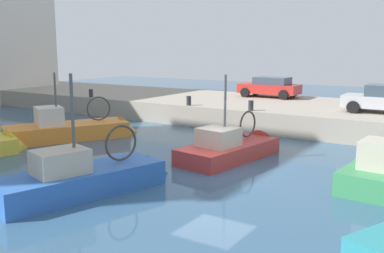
{
  "coord_description": "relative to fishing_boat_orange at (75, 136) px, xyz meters",
  "views": [
    {
      "loc": [
        -14.09,
        -8.02,
        4.55
      ],
      "look_at": [
        1.55,
        2.04,
        1.2
      ],
      "focal_mm": 41.08,
      "sensor_mm": 36.0,
      "label": 1
    }
  ],
  "objects": [
    {
      "name": "water_surface",
      "position": [
        -1.08,
        -8.85,
        -0.11
      ],
      "size": [
        80.0,
        80.0,
        0.0
      ],
      "primitive_type": "plane",
      "color": "#335675",
      "rests_on": "ground"
    },
    {
      "name": "quay_wall",
      "position": [
        10.42,
        -8.85,
        0.49
      ],
      "size": [
        9.0,
        56.0,
        1.2
      ],
      "primitive_type": "cube",
      "color": "#9E9384",
      "rests_on": "ground"
    },
    {
      "name": "fishing_boat_orange",
      "position": [
        0.0,
        0.0,
        0.0
      ],
      "size": [
        6.88,
        4.99,
        4.3
      ],
      "color": "orange",
      "rests_on": "ground"
    },
    {
      "name": "fishing_boat_red",
      "position": [
        0.9,
        -8.64,
        0.01
      ],
      "size": [
        5.82,
        2.78,
        4.38
      ],
      "color": "#BC3833",
      "rests_on": "ground"
    },
    {
      "name": "fishing_boat_blue",
      "position": [
        -5.58,
        -6.84,
        0.01
      ],
      "size": [
        6.34,
        3.28,
        4.58
      ],
      "color": "#2D60B7",
      "rests_on": "ground"
    },
    {
      "name": "parked_car_red",
      "position": [
        12.85,
        -5.16,
        1.8
      ],
      "size": [
        2.0,
        4.06,
        1.38
      ],
      "color": "red",
      "rests_on": "quay_wall"
    },
    {
      "name": "mooring_bollard_south",
      "position": [
        6.27,
        -6.85,
        1.36
      ],
      "size": [
        0.28,
        0.28,
        0.55
      ],
      "primitive_type": "cylinder",
      "color": "#2D2D33",
      "rests_on": "quay_wall"
    },
    {
      "name": "mooring_bollard_mid",
      "position": [
        6.27,
        -2.85,
        1.36
      ],
      "size": [
        0.28,
        0.28,
        0.55
      ],
      "primitive_type": "cylinder",
      "color": "#2D2D33",
      "rests_on": "quay_wall"
    },
    {
      "name": "mooring_bollard_north",
      "position": [
        6.27,
        5.15,
        1.36
      ],
      "size": [
        0.28,
        0.28,
        0.55
      ],
      "primitive_type": "cylinder",
      "color": "#2D2D33",
      "rests_on": "quay_wall"
    }
  ]
}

